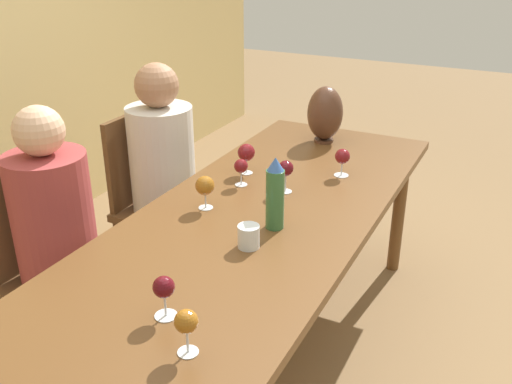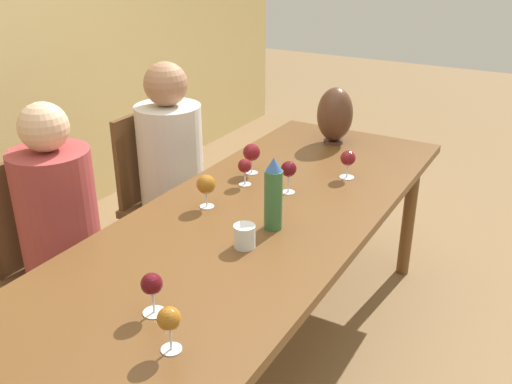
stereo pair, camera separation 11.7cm
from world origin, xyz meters
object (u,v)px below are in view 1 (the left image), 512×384
Objects in this scene: vase at (325,114)px; wine_glass_1 at (286,169)px; chair_far at (154,197)px; wine_glass_0 at (205,186)px; wine_glass_6 at (186,323)px; water_tumbler at (249,236)px; wine_glass_4 at (342,157)px; wine_glass_3 at (241,167)px; wine_glass_5 at (164,289)px; chair_near at (48,264)px; wine_glass_2 at (246,153)px; person_near at (59,238)px; person_far at (165,172)px; water_bottle at (275,194)px.

vase is 0.71m from wine_glass_1.
wine_glass_0 is at bearing -126.37° from chair_far.
wine_glass_6 is 0.14× the size of chair_far.
water_tumbler is 0.65× the size of wine_glass_4.
wine_glass_3 is 0.48m from wine_glass_4.
wine_glass_5 is 0.18m from wine_glass_6.
chair_near is (0.48, 1.04, -0.37)m from wine_glass_6.
wine_glass_2 is 1.28m from wine_glass_6.
person_far reaches higher than person_near.
water_bottle is at bearing -134.56° from wine_glass_3.
wine_glass_0 is 0.11× the size of person_far.
wine_glass_2 is at bearing 164.07° from vase.
person_near reaches higher than chair_far.
wine_glass_2 is (-0.59, 0.17, -0.06)m from vase.
wine_glass_6 is 1.20m from chair_near.
water_bottle is at bearing -94.61° from wine_glass_0.
wine_glass_0 is 0.90m from wine_glass_6.
wine_glass_1 is 1.00m from person_near.
water_tumbler is 0.09× the size of chair_far.
person_far reaches higher than wine_glass_1.
wine_glass_1 is at bearing -101.74° from person_far.
wine_glass_0 is at bearing -130.64° from person_far.
person_near is (-0.90, 0.92, -0.21)m from wine_glass_4.
wine_glass_3 is at bearing 14.92° from wine_glass_5.
wine_glass_0 is at bearing 21.95° from wine_glass_5.
water_tumbler is 0.69× the size of wine_glass_3.
wine_glass_5 is (-0.66, 0.05, -0.04)m from water_bottle.
wine_glass_5 is 1.03m from chair_near.
wine_glass_6 is at bearing -140.14° from chair_far.
person_far is (0.16, 0.76, -0.21)m from wine_glass_1.
vase is 0.49m from wine_glass_4.
wine_glass_2 is 0.12× the size of person_near.
person_far is at bearing 98.04° from wine_glass_4.
chair_far is (0.48, 0.94, -0.41)m from water_bottle.
wine_glass_2 reaches higher than wine_glass_3.
wine_glass_2 is 1.07× the size of wine_glass_5.
wine_glass_0 is at bearing 56.08° from water_tumbler.
water_tumbler is 0.80m from wine_glass_4.
water_tumbler is at bearing -128.31° from person_far.
person_near reaches higher than wine_glass_2.
water_tumbler is at bearing 11.21° from wine_glass_6.
wine_glass_0 reaches higher than wine_glass_6.
chair_near reaches higher than wine_glass_6.
wine_glass_2 is 1.01m from chair_near.
wine_glass_4 is at bearing -149.81° from vase.
person_near is at bearing -173.51° from chair_far.
water_tumbler is 0.07× the size of person_near.
water_bottle reaches higher than wine_glass_4.
water_tumbler is at bearing 173.57° from water_bottle.
wine_glass_6 is at bearing -171.22° from vase.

